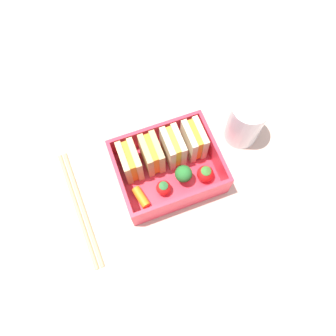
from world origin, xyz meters
The scene contains 13 objects.
ground_plane centered at (0.00, 0.00, -1.00)cm, with size 120.00×120.00×2.00cm, color beige.
bento_tray centered at (0.00, 0.00, 0.60)cm, with size 16.99×13.67×1.20cm, color #E93146.
bento_rim centered at (0.00, 0.00, 3.65)cm, with size 16.99×13.67×4.89cm.
sandwich_left centered at (-5.70, 2.67, 4.31)cm, with size 2.93×5.34×6.22cm.
sandwich_center_left centered at (-1.90, 2.67, 4.31)cm, with size 2.93×5.34×6.22cm.
sandwich_center centered at (1.90, 2.67, 4.31)cm, with size 2.93×5.34×6.22cm.
sandwich_center_right centered at (5.70, 2.67, 4.31)cm, with size 2.93×5.34×6.22cm.
carrot_stick_far_left centered at (-5.93, -3.01, 1.94)cm, with size 1.48×1.48×3.61cm, color orange.
strawberry_far_left centered at (-1.91, -3.00, 2.58)cm, with size 2.51×2.51×3.11cm.
broccoli_floret centered at (1.87, -2.32, 3.80)cm, with size 2.91×2.91×4.18cm.
strawberry_left centered at (5.51, -3.17, 2.74)cm, with size 2.85×2.85×3.45cm.
chopstick_pair centered at (-16.18, -0.64, 0.35)cm, with size 2.57×21.37×0.70cm.
drinking_glass centered at (15.22, 2.64, 4.58)cm, with size 6.14×6.14×9.15cm, color white.
Camera 1 is at (-7.11, -19.03, 54.19)cm, focal length 35.00 mm.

